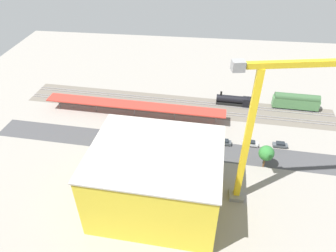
{
  "coord_description": "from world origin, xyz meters",
  "views": [
    {
      "loc": [
        -8.19,
        76.13,
        61.22
      ],
      "look_at": [
        0.76,
        2.08,
        6.04
      ],
      "focal_mm": 32.54,
      "sensor_mm": 36.0,
      "label": 1
    }
  ],
  "objects": [
    {
      "name": "track_rails",
      "position": [
        0.0,
        -19.55,
        0.18
      ],
      "size": [
        112.73,
        13.37,
        0.12
      ],
      "color": "#9E9EA8",
      "rests_on": "ground"
    },
    {
      "name": "passenger_coach",
      "position": [
        -42.86,
        -22.32,
        3.2
      ],
      "size": [
        16.24,
        3.91,
        6.1
      ],
      "color": "black",
      "rests_on": "ground"
    },
    {
      "name": "parked_car_2",
      "position": [
        -16.94,
        1.37,
        0.75
      ],
      "size": [
        4.16,
        2.0,
        1.69
      ],
      "color": "black",
      "rests_on": "ground"
    },
    {
      "name": "parked_car_0",
      "position": [
        -33.93,
        0.55,
        0.73
      ],
      "size": [
        4.55,
        2.03,
        1.65
      ],
      "color": "black",
      "rests_on": "ground"
    },
    {
      "name": "street_asphalt",
      "position": [
        0.0,
        4.32,
        0.0
      ],
      "size": [
        113.23,
        15.26,
        0.01
      ],
      "primitive_type": "cube",
      "rotation": [
        0.0,
        0.0,
        -0.06
      ],
      "color": "#424244",
      "rests_on": "ground"
    },
    {
      "name": "street_tree_0",
      "position": [
        4.01,
        9.31,
        5.04
      ],
      "size": [
        4.07,
        4.07,
        7.09
      ],
      "color": "brown",
      "rests_on": "ground"
    },
    {
      "name": "parked_car_3",
      "position": [
        -8.82,
        0.81,
        0.76
      ],
      "size": [
        4.55,
        2.11,
        1.74
      ],
      "color": "black",
      "rests_on": "ground"
    },
    {
      "name": "street_tree_3",
      "position": [
        1.19,
        10.07,
        4.84
      ],
      "size": [
        4.32,
        4.32,
        7.04
      ],
      "color": "brown",
      "rests_on": "ground"
    },
    {
      "name": "street_tree_2",
      "position": [
        -27.68,
        10.11,
        5.08
      ],
      "size": [
        4.3,
        4.3,
        7.27
      ],
      "color": "brown",
      "rests_on": "ground"
    },
    {
      "name": "street_tree_4",
      "position": [
        -8.31,
        9.76,
        5.66
      ],
      "size": [
        4.83,
        4.83,
        8.1
      ],
      "color": "brown",
      "rests_on": "ground"
    },
    {
      "name": "ground_plane",
      "position": [
        0.0,
        0.0,
        0.0
      ],
      "size": [
        180.64,
        180.64,
        0.0
      ],
      "primitive_type": "plane",
      "color": "gray",
      "rests_on": "ground"
    },
    {
      "name": "parked_car_1",
      "position": [
        -24.85,
        0.93,
        0.74
      ],
      "size": [
        4.91,
        2.22,
        1.67
      ],
      "color": "black",
      "rests_on": "ground"
    },
    {
      "name": "locomotive",
      "position": [
        -21.59,
        -22.32,
        1.76
      ],
      "size": [
        14.5,
        3.47,
        5.06
      ],
      "color": "black",
      "rests_on": "ground"
    },
    {
      "name": "traffic_light",
      "position": [
        -4.16,
        9.29,
        4.32
      ],
      "size": [
        0.5,
        0.36,
        6.54
      ],
      "color": "#333333",
      "rests_on": "ground"
    },
    {
      "name": "parked_car_5",
      "position": [
        7.04,
        0.94,
        0.79
      ],
      "size": [
        4.67,
        2.15,
        1.76
      ],
      "color": "black",
      "rests_on": "ground"
    },
    {
      "name": "platform_canopy_near",
      "position": [
        14.28,
        -11.34,
        4.05
      ],
      "size": [
        63.65,
        8.71,
        4.28
      ],
      "color": "#B73328",
      "rests_on": "ground"
    },
    {
      "name": "parked_car_6",
      "position": [
        15.66,
        0.89,
        0.73
      ],
      "size": [
        4.53,
        1.94,
        1.65
      ],
      "color": "black",
      "rests_on": "ground"
    },
    {
      "name": "box_truck_0",
      "position": [
        0.42,
        9.76,
        1.72
      ],
      "size": [
        8.92,
        3.03,
        3.58
      ],
      "color": "black",
      "rests_on": "ground"
    },
    {
      "name": "construction_building",
      "position": [
        0.57,
        26.47,
        8.31
      ],
      "size": [
        30.41,
        25.44,
        16.62
      ],
      "primitive_type": "cube",
      "rotation": [
        0.0,
        0.0,
        -0.06
      ],
      "color": "yellow",
      "rests_on": "ground"
    },
    {
      "name": "box_truck_1",
      "position": [
        -1.11,
        9.35,
        1.73
      ],
      "size": [
        8.87,
        3.1,
        3.59
      ],
      "color": "black",
      "rests_on": "ground"
    },
    {
      "name": "rail_bed",
      "position": [
        0.0,
        -19.55,
        0.0
      ],
      "size": [
        113.48,
        19.79,
        0.01
      ],
      "primitive_type": "cube",
      "rotation": [
        0.0,
        0.0,
        -0.06
      ],
      "color": "#665E54",
      "rests_on": "ground"
    },
    {
      "name": "construction_roof_slab",
      "position": [
        0.57,
        26.47,
        16.82
      ],
      "size": [
        31.04,
        26.07,
        0.4
      ],
      "primitive_type": "cube",
      "rotation": [
        0.0,
        0.0,
        -0.06
      ],
      "color": "#B7B2A8",
      "rests_on": "construction_building"
    },
    {
      "name": "parked_car_4",
      "position": [
        -0.37,
        1.1,
        0.75
      ],
      "size": [
        4.6,
        2.16,
        1.68
      ],
      "color": "black",
      "rests_on": "ground"
    },
    {
      "name": "tower_crane",
      "position": [
        -20.29,
        22.08,
        21.43
      ],
      "size": [
        21.33,
        5.65,
        37.78
      ],
      "color": "gray",
      "rests_on": "ground"
    },
    {
      "name": "street_tree_1",
      "position": [
        -0.69,
        9.63,
        5.86
      ],
      "size": [
        6.24,
        6.24,
        9.0
      ],
      "color": "brown",
      "rests_on": "ground"
    }
  ]
}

